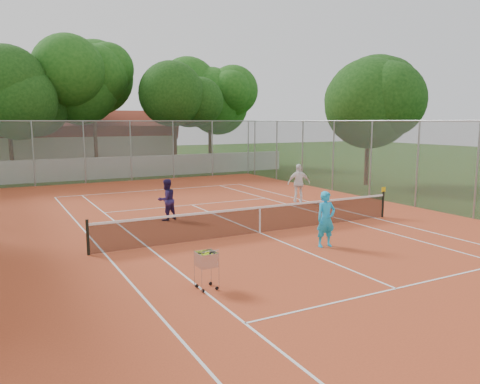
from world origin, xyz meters
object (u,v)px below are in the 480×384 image
tennis_net (260,219)px  player_far_right (299,183)px  player_near (326,219)px  clubhouse (71,142)px  player_far_left (167,200)px  ball_hopper (207,269)px

tennis_net → player_far_right: 6.84m
tennis_net → player_near: player_near is taller
clubhouse → player_far_left: size_ratio=9.82×
clubhouse → player_far_left: bearing=-90.4°
player_far_left → player_near: bearing=97.6°
player_near → ball_hopper: size_ratio=1.79×
clubhouse → player_near: 31.73m
clubhouse → ball_hopper: clubhouse is taller
clubhouse → player_far_left: 25.39m
tennis_net → player_far_left: player_far_left is taller
player_far_left → tennis_net: bearing=102.0°
player_far_left → player_far_right: player_far_right is taller
tennis_net → player_far_right: size_ratio=6.30×
player_far_right → ball_hopper: 12.70m
player_far_right → ball_hopper: (-8.98, -8.97, -0.45)m
clubhouse → player_far_right: 25.34m
player_far_left → player_far_right: (7.18, 1.02, 0.11)m
player_near → player_far_right: (4.07, 7.24, 0.05)m
clubhouse → player_far_right: bearing=-74.0°
player_near → ball_hopper: 5.22m
player_near → clubhouse: bearing=101.8°
tennis_net → clubhouse: (-2.00, 29.00, 1.69)m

